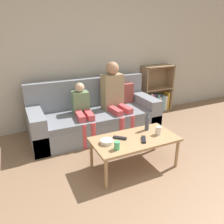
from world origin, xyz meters
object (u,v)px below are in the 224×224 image
at_px(tv_remote_1, 120,138).
at_px(bottle, 147,123).
at_px(bookshelf, 155,95).
at_px(coffee_table, 135,141).
at_px(person_adult, 114,93).
at_px(tv_remote_0, 144,139).
at_px(person_child, 83,109).
at_px(snack_bowl, 107,142).
at_px(couch, 95,116).
at_px(cup_far, 117,146).
at_px(cup_near, 158,131).

distance_m(tv_remote_1, bottle, 0.46).
height_order(bookshelf, coffee_table, bookshelf).
relative_size(person_adult, tv_remote_0, 6.97).
xyz_separation_m(person_child, tv_remote_0, (0.40, -1.16, -0.08)).
relative_size(person_adult, snack_bowl, 7.56).
relative_size(person_adult, person_child, 1.33).
bearing_deg(couch, cup_far, -100.16).
height_order(tv_remote_1, snack_bowl, snack_bowl).
relative_size(person_child, tv_remote_1, 5.68).
bearing_deg(coffee_table, couch, 93.80).
relative_size(couch, cup_near, 19.47).
xyz_separation_m(coffee_table, cup_near, (0.32, -0.04, 0.10)).
bearing_deg(tv_remote_0, snack_bowl, -165.54).
bearing_deg(person_adult, couch, 161.19).
height_order(coffee_table, person_child, person_child).
bearing_deg(cup_far, couch, 79.84).
height_order(person_child, cup_near, person_child).
xyz_separation_m(bookshelf, coffee_table, (-1.46, -1.58, 0.01)).
bearing_deg(coffee_table, tv_remote_0, -52.17).
height_order(couch, coffee_table, couch).
height_order(bookshelf, tv_remote_1, bookshelf).
xyz_separation_m(coffee_table, snack_bowl, (-0.37, 0.03, 0.06)).
xyz_separation_m(cup_far, tv_remote_1, (0.15, 0.21, -0.04)).
xyz_separation_m(couch, bottle, (0.35, -1.06, 0.23)).
height_order(couch, cup_far, couch).
bearing_deg(bottle, person_adult, 90.80).
relative_size(couch, bookshelf, 2.14).
distance_m(person_child, bottle, 1.10).
distance_m(person_adult, person_child, 0.61).
bearing_deg(bookshelf, coffee_table, -132.64).
distance_m(bookshelf, tv_remote_1, 2.23).
bearing_deg(cup_near, person_child, 120.61).
xyz_separation_m(person_adult, person_child, (-0.59, -0.05, -0.17)).
bearing_deg(person_adult, cup_near, -91.43).
relative_size(bookshelf, bottle, 4.07).
bearing_deg(cup_near, tv_remote_0, -168.31).
height_order(tv_remote_1, bottle, bottle).
height_order(person_child, bottle, person_child).
distance_m(coffee_table, tv_remote_0, 0.13).
bearing_deg(bottle, person_child, 122.94).
distance_m(person_adult, cup_near, 1.18).
relative_size(person_adult, cup_far, 12.25).
bearing_deg(person_adult, snack_bowl, -124.73).
height_order(couch, tv_remote_1, couch).
bearing_deg(person_child, bottle, -52.32).
xyz_separation_m(cup_near, bottle, (-0.05, 0.18, 0.05)).
relative_size(couch, bottle, 8.72).
height_order(tv_remote_0, bottle, bottle).
distance_m(bookshelf, person_adult, 1.32).
bearing_deg(bottle, tv_remote_0, -130.63).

